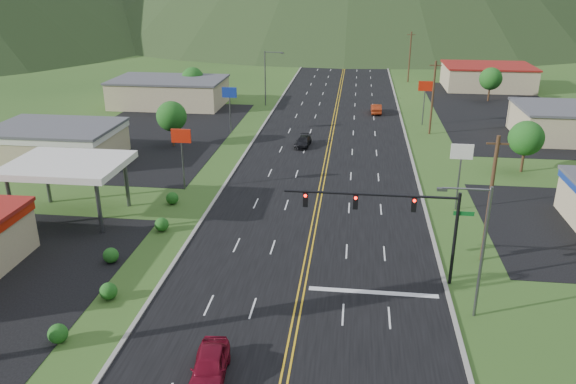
# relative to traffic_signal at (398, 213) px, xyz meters

# --- Properties ---
(traffic_signal) EXTENTS (13.10, 0.43, 7.00)m
(traffic_signal) POSITION_rel_traffic_signal_xyz_m (0.00, 0.00, 0.00)
(traffic_signal) COLOR black
(traffic_signal) RESTS_ON ground
(streetlight_east) EXTENTS (3.28, 0.25, 9.00)m
(streetlight_east) POSITION_rel_traffic_signal_xyz_m (4.70, -4.00, -0.15)
(streetlight_east) COLOR #59595E
(streetlight_east) RESTS_ON ground
(streetlight_west) EXTENTS (3.28, 0.25, 9.00)m
(streetlight_west) POSITION_rel_traffic_signal_xyz_m (-18.16, 56.00, -0.15)
(streetlight_west) COLOR #59595E
(streetlight_west) RESTS_ON ground
(gas_canopy) EXTENTS (10.00, 8.00, 5.30)m
(gas_canopy) POSITION_rel_traffic_signal_xyz_m (-28.48, 8.00, -0.46)
(gas_canopy) COLOR white
(gas_canopy) RESTS_ON ground
(building_west_mid) EXTENTS (14.40, 10.40, 4.10)m
(building_west_mid) POSITION_rel_traffic_signal_xyz_m (-38.48, 24.00, -3.06)
(building_west_mid) COLOR #C2B087
(building_west_mid) RESTS_ON ground
(building_west_far) EXTENTS (18.40, 11.40, 4.50)m
(building_west_far) POSITION_rel_traffic_signal_xyz_m (-34.48, 54.00, -3.07)
(building_west_far) COLOR #C2B087
(building_west_far) RESTS_ON ground
(building_east_mid) EXTENTS (14.40, 11.40, 4.30)m
(building_east_mid) POSITION_rel_traffic_signal_xyz_m (25.52, 41.00, -3.17)
(building_east_mid) COLOR #C2B087
(building_east_mid) RESTS_ON ground
(building_east_far) EXTENTS (16.40, 12.40, 4.50)m
(building_east_far) POSITION_rel_traffic_signal_xyz_m (21.52, 76.00, -3.07)
(building_east_far) COLOR #C2B087
(building_east_far) RESTS_ON ground
(pole_sign_west_a) EXTENTS (2.00, 0.18, 6.40)m
(pole_sign_west_a) POSITION_rel_traffic_signal_xyz_m (-20.48, 16.00, -0.28)
(pole_sign_west_a) COLOR #59595E
(pole_sign_west_a) RESTS_ON ground
(pole_sign_west_b) EXTENTS (2.00, 0.18, 6.40)m
(pole_sign_west_b) POSITION_rel_traffic_signal_xyz_m (-20.48, 38.00, -0.28)
(pole_sign_west_b) COLOR #59595E
(pole_sign_west_b) RESTS_ON ground
(pole_sign_east_a) EXTENTS (2.00, 0.18, 6.40)m
(pole_sign_east_a) POSITION_rel_traffic_signal_xyz_m (6.52, 14.00, -0.28)
(pole_sign_east_a) COLOR #59595E
(pole_sign_east_a) RESTS_ON ground
(pole_sign_east_b) EXTENTS (2.00, 0.18, 6.40)m
(pole_sign_east_b) POSITION_rel_traffic_signal_xyz_m (6.52, 46.00, -0.28)
(pole_sign_east_b) COLOR #59595E
(pole_sign_east_b) RESTS_ON ground
(tree_west_a) EXTENTS (3.84, 3.84, 5.82)m
(tree_west_a) POSITION_rel_traffic_signal_xyz_m (-26.48, 31.00, -1.44)
(tree_west_a) COLOR #382314
(tree_west_a) RESTS_ON ground
(tree_west_b) EXTENTS (3.84, 3.84, 5.82)m
(tree_west_b) POSITION_rel_traffic_signal_xyz_m (-31.48, 58.00, -1.44)
(tree_west_b) COLOR #382314
(tree_west_b) RESTS_ON ground
(tree_east_a) EXTENTS (3.84, 3.84, 5.82)m
(tree_east_a) POSITION_rel_traffic_signal_xyz_m (15.52, 26.00, -1.44)
(tree_east_a) COLOR #382314
(tree_east_a) RESTS_ON ground
(tree_east_b) EXTENTS (3.84, 3.84, 5.82)m
(tree_east_b) POSITION_rel_traffic_signal_xyz_m (19.52, 64.00, -1.44)
(tree_east_b) COLOR #382314
(tree_east_b) RESTS_ON ground
(utility_pole_a) EXTENTS (1.60, 0.28, 10.00)m
(utility_pole_a) POSITION_rel_traffic_signal_xyz_m (7.02, 4.00, -0.20)
(utility_pole_a) COLOR #382314
(utility_pole_a) RESTS_ON ground
(utility_pole_b) EXTENTS (1.60, 0.28, 10.00)m
(utility_pole_b) POSITION_rel_traffic_signal_xyz_m (7.02, 41.00, -0.20)
(utility_pole_b) COLOR #382314
(utility_pole_b) RESTS_ON ground
(utility_pole_c) EXTENTS (1.60, 0.28, 10.00)m
(utility_pole_c) POSITION_rel_traffic_signal_xyz_m (7.02, 81.00, -0.20)
(utility_pole_c) COLOR #382314
(utility_pole_c) RESTS_ON ground
(utility_pole_d) EXTENTS (1.60, 0.28, 10.00)m
(utility_pole_d) POSITION_rel_traffic_signal_xyz_m (7.02, 121.00, -0.20)
(utility_pole_d) COLOR #382314
(utility_pole_d) RESTS_ON ground
(car_red_near) EXTENTS (2.31, 4.84, 1.60)m
(car_red_near) POSITION_rel_traffic_signal_xyz_m (-10.55, -12.10, -4.53)
(car_red_near) COLOR maroon
(car_red_near) RESTS_ON ground
(car_dark_mid) EXTENTS (2.11, 4.35, 1.22)m
(car_dark_mid) POSITION_rel_traffic_signal_xyz_m (-9.82, 32.75, -4.72)
(car_dark_mid) COLOR black
(car_dark_mid) RESTS_ON ground
(car_red_far) EXTENTS (1.67, 4.52, 1.48)m
(car_red_far) POSITION_rel_traffic_signal_xyz_m (-0.09, 52.34, -4.59)
(car_red_far) COLOR maroon
(car_red_far) RESTS_ON ground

